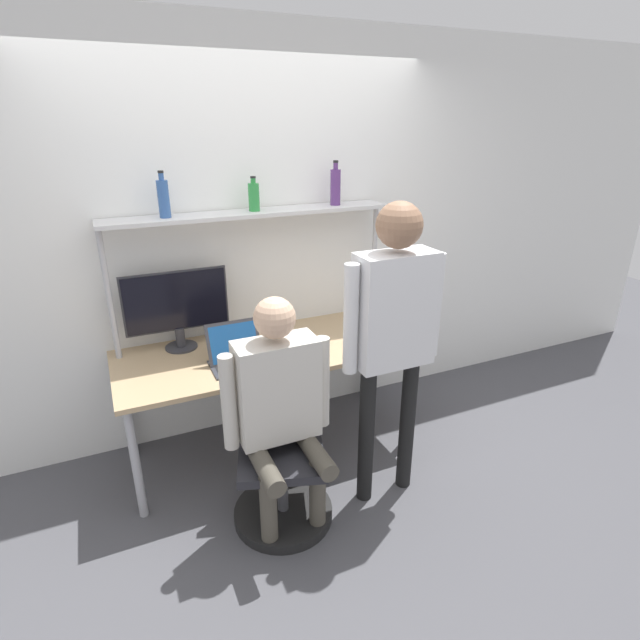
{
  "coord_description": "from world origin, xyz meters",
  "views": [
    {
      "loc": [
        -0.91,
        -2.39,
        2.12
      ],
      "look_at": [
        0.14,
        -0.06,
        1.09
      ],
      "focal_mm": 28.0,
      "sensor_mm": 36.0,
      "label": 1
    }
  ],
  "objects_px": {
    "person_seated": "(280,399)",
    "bottle_blue": "(164,198)",
    "laptop": "(236,353)",
    "bottle_green": "(254,196)",
    "person_standing": "(394,319)",
    "bottle_purple": "(335,186)",
    "monitor": "(177,305)",
    "cell_phone": "(280,359)",
    "office_chair": "(282,473)"
  },
  "relations": [
    {
      "from": "monitor",
      "to": "bottle_blue",
      "type": "height_order",
      "value": "bottle_blue"
    },
    {
      "from": "person_seated",
      "to": "bottle_blue",
      "type": "height_order",
      "value": "bottle_blue"
    },
    {
      "from": "person_standing",
      "to": "bottle_purple",
      "type": "distance_m",
      "value": 1.14
    },
    {
      "from": "person_standing",
      "to": "bottle_purple",
      "type": "height_order",
      "value": "bottle_purple"
    },
    {
      "from": "bottle_green",
      "to": "bottle_blue",
      "type": "relative_size",
      "value": 0.8
    },
    {
      "from": "laptop",
      "to": "bottle_green",
      "type": "relative_size",
      "value": 1.54
    },
    {
      "from": "bottle_purple",
      "to": "office_chair",
      "type": "bearing_deg",
      "value": -130.01
    },
    {
      "from": "person_seated",
      "to": "bottle_green",
      "type": "distance_m",
      "value": 1.31
    },
    {
      "from": "bottle_blue",
      "to": "laptop",
      "type": "bearing_deg",
      "value": -54.44
    },
    {
      "from": "person_seated",
      "to": "person_standing",
      "type": "xyz_separation_m",
      "value": [
        0.64,
        -0.04,
        0.35
      ]
    },
    {
      "from": "person_standing",
      "to": "bottle_purple",
      "type": "xyz_separation_m",
      "value": [
        0.12,
        0.98,
        0.57
      ]
    },
    {
      "from": "cell_phone",
      "to": "person_seated",
      "type": "bearing_deg",
      "value": -110.04
    },
    {
      "from": "laptop",
      "to": "cell_phone",
      "type": "xyz_separation_m",
      "value": [
        0.25,
        -0.07,
        -0.06
      ]
    },
    {
      "from": "person_seated",
      "to": "bottle_green",
      "type": "xyz_separation_m",
      "value": [
        0.2,
        0.94,
        0.89
      ]
    },
    {
      "from": "monitor",
      "to": "office_chair",
      "type": "relative_size",
      "value": 0.72
    },
    {
      "from": "laptop",
      "to": "bottle_green",
      "type": "bearing_deg",
      "value": 54.08
    },
    {
      "from": "cell_phone",
      "to": "bottle_green",
      "type": "relative_size",
      "value": 0.71
    },
    {
      "from": "person_standing",
      "to": "laptop",
      "type": "bearing_deg",
      "value": 140.01
    },
    {
      "from": "laptop",
      "to": "office_chair",
      "type": "xyz_separation_m",
      "value": [
        0.09,
        -0.52,
        -0.54
      ]
    },
    {
      "from": "person_seated",
      "to": "laptop",
      "type": "bearing_deg",
      "value": 97.54
    },
    {
      "from": "cell_phone",
      "to": "bottle_purple",
      "type": "height_order",
      "value": "bottle_purple"
    },
    {
      "from": "laptop",
      "to": "office_chair",
      "type": "bearing_deg",
      "value": -80.44
    },
    {
      "from": "person_seated",
      "to": "bottle_blue",
      "type": "distance_m",
      "value": 1.36
    },
    {
      "from": "laptop",
      "to": "bottle_purple",
      "type": "xyz_separation_m",
      "value": [
        0.84,
        0.38,
        0.89
      ]
    },
    {
      "from": "office_chair",
      "to": "cell_phone",
      "type": "bearing_deg",
      "value": 69.57
    },
    {
      "from": "laptop",
      "to": "office_chair",
      "type": "relative_size",
      "value": 0.36
    },
    {
      "from": "laptop",
      "to": "bottle_green",
      "type": "xyz_separation_m",
      "value": [
        0.27,
        0.38,
        0.86
      ]
    },
    {
      "from": "cell_phone",
      "to": "bottle_purple",
      "type": "bearing_deg",
      "value": 37.29
    },
    {
      "from": "person_seated",
      "to": "bottle_green",
      "type": "bearing_deg",
      "value": 78.03
    },
    {
      "from": "monitor",
      "to": "cell_phone",
      "type": "distance_m",
      "value": 0.74
    },
    {
      "from": "bottle_purple",
      "to": "bottle_blue",
      "type": "xyz_separation_m",
      "value": [
        -1.11,
        -0.0,
        -0.01
      ]
    },
    {
      "from": "bottle_green",
      "to": "bottle_blue",
      "type": "distance_m",
      "value": 0.54
    },
    {
      "from": "person_seated",
      "to": "bottle_purple",
      "type": "height_order",
      "value": "bottle_purple"
    },
    {
      "from": "office_chair",
      "to": "bottle_purple",
      "type": "relative_size",
      "value": 3.14
    },
    {
      "from": "bottle_green",
      "to": "person_seated",
      "type": "bearing_deg",
      "value": -101.97
    },
    {
      "from": "monitor",
      "to": "office_chair",
      "type": "bearing_deg",
      "value": -68.21
    },
    {
      "from": "office_chair",
      "to": "person_seated",
      "type": "relative_size",
      "value": 0.68
    },
    {
      "from": "cell_phone",
      "to": "person_standing",
      "type": "xyz_separation_m",
      "value": [
        0.46,
        -0.53,
        0.38
      ]
    },
    {
      "from": "bottle_blue",
      "to": "office_chair",
      "type": "bearing_deg",
      "value": -68.25
    },
    {
      "from": "monitor",
      "to": "person_standing",
      "type": "height_order",
      "value": "person_standing"
    },
    {
      "from": "bottle_green",
      "to": "laptop",
      "type": "bearing_deg",
      "value": -125.92
    },
    {
      "from": "office_chair",
      "to": "bottle_green",
      "type": "xyz_separation_m",
      "value": [
        0.19,
        0.89,
        1.4
      ]
    },
    {
      "from": "person_seated",
      "to": "cell_phone",
      "type": "bearing_deg",
      "value": 69.96
    },
    {
      "from": "monitor",
      "to": "bottle_blue",
      "type": "relative_size",
      "value": 2.43
    },
    {
      "from": "monitor",
      "to": "person_seated",
      "type": "height_order",
      "value": "person_seated"
    },
    {
      "from": "laptop",
      "to": "person_seated",
      "type": "distance_m",
      "value": 0.57
    },
    {
      "from": "bottle_purple",
      "to": "laptop",
      "type": "bearing_deg",
      "value": -155.76
    },
    {
      "from": "office_chair",
      "to": "person_seated",
      "type": "xyz_separation_m",
      "value": [
        -0.01,
        -0.04,
        0.51
      ]
    },
    {
      "from": "office_chair",
      "to": "bottle_purple",
      "type": "bearing_deg",
      "value": 49.99
    },
    {
      "from": "person_standing",
      "to": "bottle_green",
      "type": "relative_size",
      "value": 8.29
    }
  ]
}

